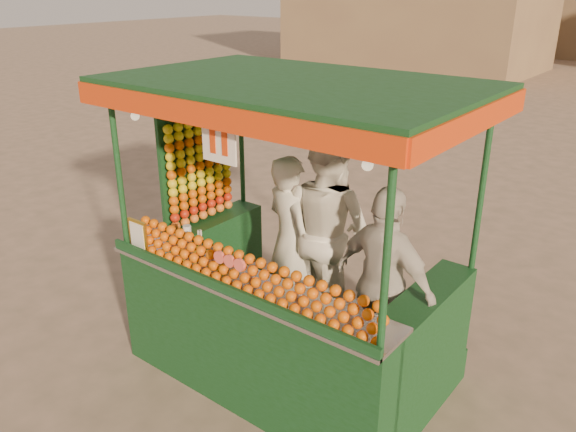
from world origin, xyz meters
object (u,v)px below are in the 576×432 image
Objects in this scene: juice_cart at (277,288)px; vendor_middle at (327,229)px; vendor_right at (384,284)px; vendor_left at (290,240)px.

juice_cart is 1.56× the size of vendor_middle.
vendor_right is (0.94, 0.24, 0.26)m from juice_cart.
vendor_left is at bearing -0.03° from vendor_right.
juice_cart is at bearing 88.29° from vendor_middle.
vendor_left is 1.15m from vendor_right.
juice_cart is 1.80× the size of vendor_right.
juice_cart is 1.01m from vendor_right.
juice_cart reaches higher than vendor_left.
juice_cart is 0.54m from vendor_left.
vendor_right is (0.84, -0.39, -0.13)m from vendor_middle.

